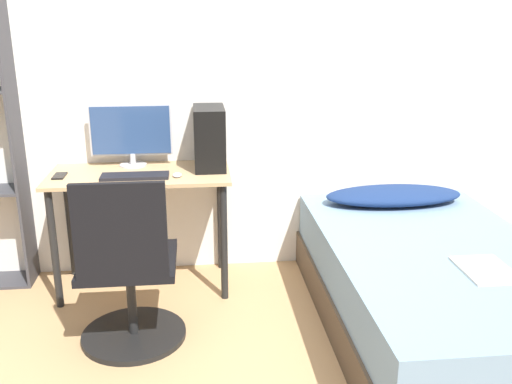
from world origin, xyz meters
The scene contains 11 objects.
wall_back centered at (0.00, 1.56, 1.25)m, with size 8.00×0.05×2.50m.
desk centered at (-0.31, 1.26, 0.64)m, with size 1.10×0.55×0.76m.
office_chair centered at (-0.33, 0.57, 0.36)m, with size 0.57×0.57×0.95m.
bed centered at (1.32, 0.53, 0.25)m, with size 1.19×2.01×0.50m.
pillow centered at (1.32, 1.28, 0.56)m, with size 0.90×0.36×0.11m.
magazine centered at (1.42, 0.23, 0.51)m, with size 0.24×0.32×0.01m.
monitor centered at (-0.37, 1.44, 0.98)m, with size 0.51×0.17×0.39m.
keyboard centered at (-0.33, 1.15, 0.77)m, with size 0.40×0.14×0.02m.
pc_tower centered at (0.12, 1.34, 0.96)m, with size 0.19×0.35×0.38m.
mouse centered at (-0.08, 1.15, 0.77)m, with size 0.06×0.09×0.02m.
phone centered at (-0.78, 1.22, 0.77)m, with size 0.07×0.14×0.01m.
Camera 1 is at (0.04, -2.17, 1.71)m, focal length 40.00 mm.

